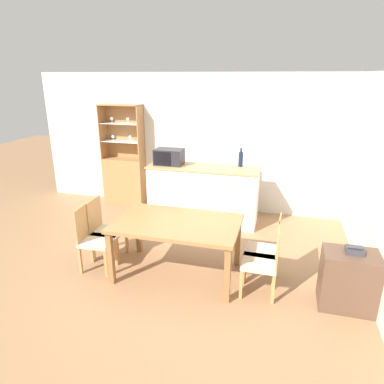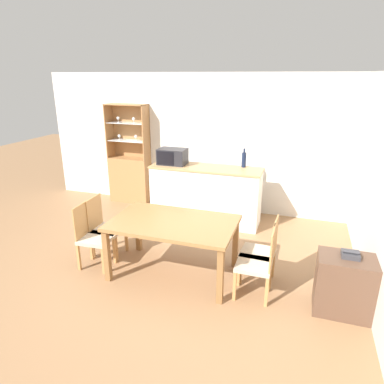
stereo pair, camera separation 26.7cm
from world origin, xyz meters
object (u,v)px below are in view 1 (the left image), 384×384
object	(u,v)px
dining_table	(177,228)
telephone	(355,250)
dining_chair_side_left_near	(94,239)
dining_chair_side_left_far	(105,230)
dining_chair_side_right_far	(265,250)
dining_chair_side_right_near	(264,261)
microwave	(169,157)
side_cabinet	(348,280)
display_cabinet	(125,174)
wine_bottle	(241,159)

from	to	relation	value
dining_table	telephone	bearing A→B (deg)	-3.41
dining_chair_side_left_near	dining_chair_side_left_far	bearing A→B (deg)	176.34
dining_chair_side_right_far	dining_chair_side_right_near	xyz separation A→B (m)	(0.00, -0.29, 0.00)
dining_table	microwave	distance (m)	1.98
dining_table	microwave	bearing A→B (deg)	111.52
side_cabinet	telephone	size ratio (longest dim) A/B	3.68
display_cabinet	telephone	bearing A→B (deg)	-31.78
dining_table	side_cabinet	world-z (taller)	dining_table
dining_chair_side_left_near	telephone	size ratio (longest dim) A/B	4.83
dining_chair_side_right_near	dining_chair_side_right_far	bearing A→B (deg)	0.05
wine_bottle	telephone	xyz separation A→B (m)	(1.54, -2.10, -0.44)
display_cabinet	dining_chair_side_right_far	world-z (taller)	display_cabinet
dining_chair_side_left_near	dining_chair_side_right_near	bearing A→B (deg)	86.41
display_cabinet	telephone	distance (m)	4.60
dining_chair_side_right_far	dining_table	bearing A→B (deg)	100.33
microwave	dining_table	bearing A→B (deg)	-68.48
dining_chair_side_right_far	telephone	bearing A→B (deg)	-102.71
telephone	display_cabinet	bearing A→B (deg)	148.22
dining_chair_side_right_near	microwave	distance (m)	2.74
display_cabinet	dining_chair_side_left_near	xyz separation A→B (m)	(0.73, -2.45, -0.17)
dining_chair_side_right_far	wine_bottle	bearing A→B (deg)	20.57
wine_bottle	dining_chair_side_right_near	bearing A→B (deg)	-74.66
dining_chair_side_right_near	microwave	xyz separation A→B (m)	(-1.81, 1.93, 0.71)
side_cabinet	dining_chair_side_left_far	bearing A→B (deg)	174.69
dining_chair_side_left_far	wine_bottle	distance (m)	2.56
dining_table	dining_chair_side_right_far	size ratio (longest dim) A/B	1.80
dining_chair_side_right_far	wine_bottle	distance (m)	2.05
dining_chair_side_left_far	dining_chair_side_right_near	distance (m)	2.24
dining_table	dining_chair_side_left_near	world-z (taller)	dining_chair_side_left_near
dining_table	dining_chair_side_left_near	size ratio (longest dim) A/B	1.80
dining_chair_side_right_near	telephone	world-z (taller)	dining_chair_side_right_near
dining_chair_side_left_near	dining_chair_side_right_near	xyz separation A→B (m)	(2.22, 0.00, 0.00)
dining_chair_side_right_far	microwave	world-z (taller)	microwave
display_cabinet	dining_chair_side_left_far	size ratio (longest dim) A/B	2.25
dining_chair_side_left_far	telephone	distance (m)	3.20
dining_chair_side_right_far	dining_chair_side_right_near	bearing A→B (deg)	-177.05
dining_chair_side_left_near	dining_chair_side_right_far	xyz separation A→B (m)	(2.22, 0.29, 0.00)
dining_chair_side_right_near	dining_chair_side_left_near	bearing A→B (deg)	90.12
wine_bottle	side_cabinet	world-z (taller)	wine_bottle
dining_chair_side_left_near	side_cabinet	xyz separation A→B (m)	(3.16, 0.00, -0.09)
dining_table	dining_chair_side_left_near	bearing A→B (deg)	-172.32
dining_chair_side_left_near	dining_chair_side_right_far	world-z (taller)	same
dining_chair_side_left_near	microwave	world-z (taller)	microwave
display_cabinet	dining_table	xyz separation A→B (m)	(1.84, -2.30, 0.06)
dining_table	microwave	world-z (taller)	microwave
dining_table	dining_chair_side_left_near	distance (m)	1.15
dining_chair_side_right_near	telephone	bearing A→B (deg)	-88.52
dining_chair_side_left_near	dining_chair_side_left_far	xyz separation A→B (m)	(-0.00, 0.29, 0.00)
microwave	side_cabinet	size ratio (longest dim) A/B	0.73
microwave	dining_chair_side_left_far	bearing A→B (deg)	-104.02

